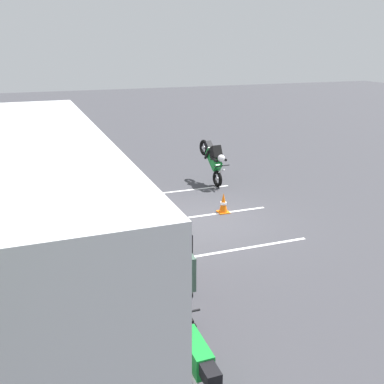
{
  "coord_description": "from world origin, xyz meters",
  "views": [
    {
      "loc": [
        -11.32,
        4.52,
        4.97
      ],
      "look_at": [
        -0.43,
        0.47,
        1.1
      ],
      "focal_mm": 42.0,
      "sensor_mm": 36.0,
      "label": 1
    }
  ],
  "objects_px": {
    "spectator_far_left": "(186,279)",
    "traffic_cone": "(223,203)",
    "spectator_left": "(183,253)",
    "spectator_far_right": "(122,197)",
    "stunt_motorcycle": "(213,158)",
    "spectator_right": "(142,208)",
    "tour_bus": "(45,208)",
    "spectator_centre": "(151,230)",
    "parked_motorcycle_silver": "(197,364)"
  },
  "relations": [
    {
      "from": "spectator_far_left",
      "to": "traffic_cone",
      "type": "relative_size",
      "value": 2.73
    },
    {
      "from": "spectator_left",
      "to": "traffic_cone",
      "type": "distance_m",
      "value": 5.0
    },
    {
      "from": "spectator_far_right",
      "to": "stunt_motorcycle",
      "type": "distance_m",
      "value": 5.13
    },
    {
      "from": "spectator_right",
      "to": "traffic_cone",
      "type": "bearing_deg",
      "value": -63.13
    },
    {
      "from": "tour_bus",
      "to": "spectator_centre",
      "type": "distance_m",
      "value": 2.32
    },
    {
      "from": "spectator_far_left",
      "to": "traffic_cone",
      "type": "bearing_deg",
      "value": -30.71
    },
    {
      "from": "spectator_far_right",
      "to": "parked_motorcycle_silver",
      "type": "distance_m",
      "value": 6.35
    },
    {
      "from": "spectator_left",
      "to": "traffic_cone",
      "type": "relative_size",
      "value": 2.64
    },
    {
      "from": "spectator_far_left",
      "to": "spectator_centre",
      "type": "xyz_separation_m",
      "value": [
        2.35,
        -0.03,
        -0.03
      ]
    },
    {
      "from": "tour_bus",
      "to": "spectator_right",
      "type": "bearing_deg",
      "value": -68.75
    },
    {
      "from": "spectator_right",
      "to": "parked_motorcycle_silver",
      "type": "relative_size",
      "value": 0.85
    },
    {
      "from": "spectator_centre",
      "to": "parked_motorcycle_silver",
      "type": "relative_size",
      "value": 0.82
    },
    {
      "from": "spectator_left",
      "to": "spectator_far_right",
      "type": "height_order",
      "value": "spectator_far_right"
    },
    {
      "from": "traffic_cone",
      "to": "spectator_left",
      "type": "bearing_deg",
      "value": 146.22
    },
    {
      "from": "parked_motorcycle_silver",
      "to": "spectator_right",
      "type": "bearing_deg",
      "value": -5.72
    },
    {
      "from": "spectator_right",
      "to": "spectator_far_right",
      "type": "xyz_separation_m",
      "value": [
        1.11,
        0.27,
        -0.03
      ]
    },
    {
      "from": "tour_bus",
      "to": "stunt_motorcycle",
      "type": "distance_m",
      "value": 8.01
    },
    {
      "from": "spectator_far_right",
      "to": "traffic_cone",
      "type": "bearing_deg",
      "value": -83.41
    },
    {
      "from": "tour_bus",
      "to": "spectator_far_right",
      "type": "xyz_separation_m",
      "value": [
        2.01,
        -2.04,
        -0.64
      ]
    },
    {
      "from": "stunt_motorcycle",
      "to": "traffic_cone",
      "type": "height_order",
      "value": "stunt_motorcycle"
    },
    {
      "from": "spectator_left",
      "to": "spectator_centre",
      "type": "bearing_deg",
      "value": 12.76
    },
    {
      "from": "parked_motorcycle_silver",
      "to": "tour_bus",
      "type": "bearing_deg",
      "value": 22.58
    },
    {
      "from": "traffic_cone",
      "to": "spectator_far_right",
      "type": "bearing_deg",
      "value": 96.59
    },
    {
      "from": "parked_motorcycle_silver",
      "to": "spectator_far_right",
      "type": "bearing_deg",
      "value": -2.27
    },
    {
      "from": "parked_motorcycle_silver",
      "to": "traffic_cone",
      "type": "xyz_separation_m",
      "value": [
        6.69,
        -3.43,
        -0.18
      ]
    },
    {
      "from": "spectator_far_left",
      "to": "traffic_cone",
      "type": "height_order",
      "value": "spectator_far_left"
    },
    {
      "from": "traffic_cone",
      "to": "stunt_motorcycle",
      "type": "bearing_deg",
      "value": -16.72
    },
    {
      "from": "spectator_far_left",
      "to": "stunt_motorcycle",
      "type": "relative_size",
      "value": 0.84
    },
    {
      "from": "spectator_left",
      "to": "stunt_motorcycle",
      "type": "bearing_deg",
      "value": -27.45
    },
    {
      "from": "traffic_cone",
      "to": "spectator_centre",
      "type": "bearing_deg",
      "value": 132.84
    },
    {
      "from": "spectator_right",
      "to": "spectator_far_right",
      "type": "relative_size",
      "value": 1.02
    },
    {
      "from": "spectator_far_left",
      "to": "tour_bus",
      "type": "bearing_deg",
      "value": 37.63
    },
    {
      "from": "spectator_left",
      "to": "traffic_cone",
      "type": "bearing_deg",
      "value": -33.78
    },
    {
      "from": "parked_motorcycle_silver",
      "to": "stunt_motorcycle",
      "type": "height_order",
      "value": "stunt_motorcycle"
    },
    {
      "from": "spectator_centre",
      "to": "stunt_motorcycle",
      "type": "height_order",
      "value": "spectator_centre"
    },
    {
      "from": "tour_bus",
      "to": "spectator_left",
      "type": "distance_m",
      "value": 3.1
    },
    {
      "from": "traffic_cone",
      "to": "spectator_far_left",
      "type": "bearing_deg",
      "value": 149.29
    },
    {
      "from": "tour_bus",
      "to": "spectator_far_left",
      "type": "bearing_deg",
      "value": -142.37
    },
    {
      "from": "tour_bus",
      "to": "stunt_motorcycle",
      "type": "xyz_separation_m",
      "value": [
        5.18,
        -6.07,
        -0.66
      ]
    },
    {
      "from": "spectator_far_left",
      "to": "spectator_far_right",
      "type": "distance_m",
      "value": 4.8
    },
    {
      "from": "spectator_far_left",
      "to": "parked_motorcycle_silver",
      "type": "height_order",
      "value": "spectator_far_left"
    },
    {
      "from": "spectator_far_left",
      "to": "stunt_motorcycle",
      "type": "distance_m",
      "value": 8.88
    },
    {
      "from": "stunt_motorcycle",
      "to": "traffic_cone",
      "type": "distance_m",
      "value": 3.01
    },
    {
      "from": "spectator_far_left",
      "to": "parked_motorcycle_silver",
      "type": "xyz_separation_m",
      "value": [
        -1.52,
        0.36,
        -0.54
      ]
    },
    {
      "from": "spectator_far_left",
      "to": "traffic_cone",
      "type": "distance_m",
      "value": 6.06
    },
    {
      "from": "spectator_left",
      "to": "spectator_far_left",
      "type": "bearing_deg",
      "value": 163.22
    },
    {
      "from": "spectator_right",
      "to": "spectator_centre",
      "type": "bearing_deg",
      "value": 174.31
    },
    {
      "from": "traffic_cone",
      "to": "tour_bus",
      "type": "bearing_deg",
      "value": 114.44
    },
    {
      "from": "spectator_far_left",
      "to": "spectator_centre",
      "type": "height_order",
      "value": "spectator_far_left"
    },
    {
      "from": "spectator_left",
      "to": "spectator_far_right",
      "type": "distance_m",
      "value": 3.77
    }
  ]
}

